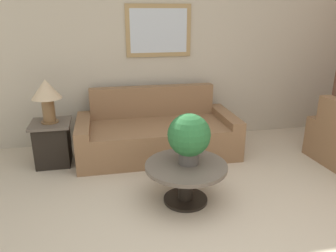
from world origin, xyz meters
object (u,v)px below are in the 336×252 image
(side_table, at_px, (53,143))
(table_lamp, at_px, (46,93))
(potted_plant_on_table, at_px, (189,137))
(coffee_table, at_px, (186,174))
(couch_main, at_px, (157,134))

(side_table, height_order, table_lamp, table_lamp)
(table_lamp, xyz_separation_m, potted_plant_on_table, (1.49, -1.19, -0.23))
(table_lamp, bearing_deg, coffee_table, -39.72)
(couch_main, relative_size, potted_plant_on_table, 4.09)
(coffee_table, xyz_separation_m, side_table, (-1.46, 1.21, -0.02))
(coffee_table, xyz_separation_m, table_lamp, (-1.46, 1.21, 0.63))
(couch_main, bearing_deg, side_table, -176.69)
(couch_main, bearing_deg, coffee_table, -86.24)
(side_table, relative_size, table_lamp, 1.04)
(couch_main, distance_m, potted_plant_on_table, 1.34)
(side_table, distance_m, table_lamp, 0.65)
(table_lamp, height_order, potted_plant_on_table, table_lamp)
(couch_main, xyz_separation_m, potted_plant_on_table, (0.12, -1.27, 0.43))
(coffee_table, relative_size, side_table, 1.48)
(side_table, xyz_separation_m, table_lamp, (0.00, -0.00, 0.65))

